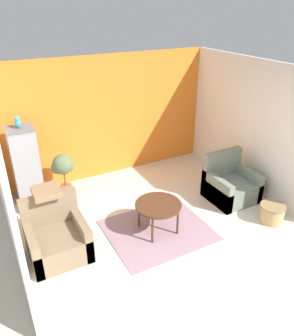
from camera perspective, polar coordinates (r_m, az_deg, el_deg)
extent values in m
plane|color=beige|center=(4.94, 9.95, -17.48)|extent=(20.00, 20.00, 0.00)
cube|color=orange|center=(6.93, -6.95, 8.68)|extent=(4.61, 0.06, 2.53)
cube|color=silver|center=(4.90, -24.20, -1.77)|extent=(0.06, 3.45, 2.53)
cube|color=silver|center=(6.73, 17.47, 7.06)|extent=(0.06, 3.45, 2.53)
cube|color=gray|center=(5.59, 1.89, -10.75)|extent=(1.65, 1.44, 0.01)
cylinder|color=#472819|center=(5.29, 1.97, -6.44)|extent=(0.75, 0.75, 0.04)
cylinder|color=#472819|center=(5.19, 0.95, -10.81)|extent=(0.04, 0.04, 0.49)
cylinder|color=#472819|center=(5.39, 5.36, -9.33)|extent=(0.04, 0.04, 0.49)
cylinder|color=#472819|center=(5.52, -1.42, -8.18)|extent=(0.04, 0.04, 0.49)
cylinder|color=#472819|center=(5.71, 2.80, -6.90)|extent=(0.04, 0.04, 0.49)
cube|color=#7A664C|center=(5.18, -15.15, -12.80)|extent=(0.84, 0.81, 0.38)
cube|color=#7A664C|center=(5.19, -16.67, -6.83)|extent=(0.84, 0.14, 0.51)
cube|color=#7A664C|center=(5.09, -19.29, -13.00)|extent=(0.12, 0.81, 0.56)
cube|color=#7A664C|center=(5.18, -11.35, -11.02)|extent=(0.12, 0.81, 0.56)
cube|color=slate|center=(6.50, 14.43, -3.77)|extent=(0.84, 0.81, 0.38)
cube|color=slate|center=(6.51, 12.96, 0.90)|extent=(0.84, 0.14, 0.51)
cube|color=slate|center=(6.24, 12.03, -3.92)|extent=(0.12, 0.81, 0.56)
cube|color=slate|center=(6.68, 16.84, -2.32)|extent=(0.12, 0.81, 0.56)
cube|color=slate|center=(6.64, -19.34, -5.22)|extent=(0.59, 0.59, 0.11)
cube|color=#939399|center=(6.29, -20.35, 0.47)|extent=(0.45, 0.45, 1.36)
cube|color=slate|center=(6.03, -21.40, 6.39)|extent=(0.48, 0.48, 0.03)
ellipsoid|color=teal|center=(6.00, -21.56, 7.25)|extent=(0.10, 0.13, 0.16)
sphere|color=teal|center=(5.96, -21.68, 8.02)|extent=(0.09, 0.09, 0.09)
cone|color=gold|center=(5.93, -21.62, 7.86)|extent=(0.04, 0.04, 0.04)
cone|color=teal|center=(6.06, -21.62, 7.26)|extent=(0.05, 0.10, 0.14)
cylinder|color=brown|center=(6.64, -13.88, -3.78)|extent=(0.24, 0.24, 0.23)
cylinder|color=brown|center=(6.50, -14.14, -1.71)|extent=(0.03, 0.03, 0.32)
sphere|color=#566B47|center=(6.37, -14.44, 0.63)|extent=(0.39, 0.39, 0.39)
sphere|color=#566B47|center=(6.42, -15.39, 0.01)|extent=(0.24, 0.24, 0.24)
sphere|color=#566B47|center=(6.38, -13.47, 0.32)|extent=(0.22, 0.22, 0.22)
cylinder|color=tan|center=(6.11, 20.89, -7.37)|extent=(0.41, 0.41, 0.32)
cylinder|color=olive|center=(6.03, 21.11, -6.22)|extent=(0.43, 0.43, 0.02)
cube|color=#846647|center=(5.03, -17.12, -3.96)|extent=(0.39, 0.39, 0.10)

